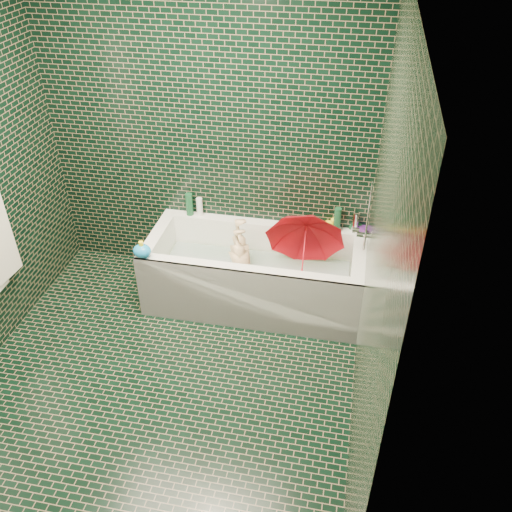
% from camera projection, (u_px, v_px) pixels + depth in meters
% --- Properties ---
extents(floor, '(2.80, 2.80, 0.00)m').
position_uv_depth(floor, '(162.00, 383.00, 3.75)').
color(floor, black).
rests_on(floor, ground).
extents(wall_back, '(2.80, 0.00, 2.80)m').
position_uv_depth(wall_back, '(207.00, 135.00, 4.15)').
color(wall_back, black).
rests_on(wall_back, floor).
extents(wall_right, '(0.00, 2.80, 2.80)m').
position_uv_depth(wall_right, '(375.00, 258.00, 2.82)').
color(wall_right, black).
rests_on(wall_right, floor).
extents(bathtub, '(1.70, 0.75, 0.55)m').
position_uv_depth(bathtub, '(255.00, 280.00, 4.36)').
color(bathtub, white).
rests_on(bathtub, floor).
extents(bath_mat, '(1.35, 0.47, 0.01)m').
position_uv_depth(bath_mat, '(255.00, 284.00, 4.41)').
color(bath_mat, green).
rests_on(bath_mat, bathtub).
extents(water, '(1.48, 0.53, 0.00)m').
position_uv_depth(water, '(255.00, 270.00, 4.33)').
color(water, silver).
rests_on(water, bathtub).
extents(faucet, '(0.18, 0.19, 0.55)m').
position_uv_depth(faucet, '(365.00, 231.00, 3.92)').
color(faucet, silver).
rests_on(faucet, wall_right).
extents(child, '(0.84, 0.36, 0.25)m').
position_uv_depth(child, '(243.00, 269.00, 4.32)').
color(child, beige).
rests_on(child, bathtub).
extents(umbrella, '(0.70, 0.75, 0.79)m').
position_uv_depth(umbrella, '(304.00, 250.00, 4.13)').
color(umbrella, red).
rests_on(umbrella, bathtub).
extents(soap_bottle_a, '(0.12, 0.12, 0.25)m').
position_uv_depth(soap_bottle_a, '(358.00, 232.00, 4.32)').
color(soap_bottle_a, white).
rests_on(soap_bottle_a, bathtub).
extents(soap_bottle_b, '(0.12, 0.12, 0.20)m').
position_uv_depth(soap_bottle_b, '(361.00, 234.00, 4.30)').
color(soap_bottle_b, '#4C1D6C').
rests_on(soap_bottle_b, bathtub).
extents(soap_bottle_c, '(0.17, 0.17, 0.17)m').
position_uv_depth(soap_bottle_c, '(353.00, 231.00, 4.34)').
color(soap_bottle_c, '#154C2A').
rests_on(soap_bottle_c, bathtub).
extents(bottle_right_tall, '(0.06, 0.06, 0.21)m').
position_uv_depth(bottle_right_tall, '(337.00, 220.00, 4.27)').
color(bottle_right_tall, '#154C2A').
rests_on(bottle_right_tall, bathtub).
extents(bottle_right_pump, '(0.06, 0.06, 0.17)m').
position_uv_depth(bottle_right_pump, '(355.00, 222.00, 4.28)').
color(bottle_right_pump, silver).
rests_on(bottle_right_pump, bathtub).
extents(bottle_left_tall, '(0.07, 0.07, 0.19)m').
position_uv_depth(bottle_left_tall, '(189.00, 204.00, 4.49)').
color(bottle_left_tall, '#154C2A').
rests_on(bottle_left_tall, bathtub).
extents(bottle_left_short, '(0.07, 0.07, 0.15)m').
position_uv_depth(bottle_left_short, '(200.00, 207.00, 4.50)').
color(bottle_left_short, white).
rests_on(bottle_left_short, bathtub).
extents(rubber_duck, '(0.11, 0.08, 0.09)m').
position_uv_depth(rubber_duck, '(330.00, 223.00, 4.35)').
color(rubber_duck, yellow).
rests_on(rubber_duck, bathtub).
extents(bath_toy, '(0.14, 0.12, 0.13)m').
position_uv_depth(bath_toy, '(142.00, 251.00, 4.00)').
color(bath_toy, '#1783D0').
rests_on(bath_toy, bathtub).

